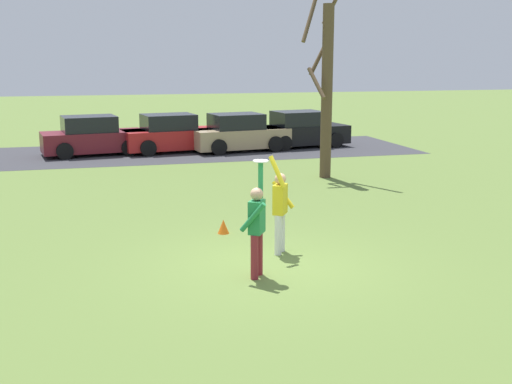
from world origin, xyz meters
TOP-DOWN VIEW (x-y plane):
  - ground_plane at (0.00, 0.00)m, footprint 120.00×120.00m
  - person_catcher at (-0.38, -0.50)m, footprint 0.53×0.59m
  - person_defender at (0.44, 0.79)m, footprint 0.62×0.66m
  - frisbee_disc at (-0.26, -0.31)m, footprint 0.28×0.28m
  - parked_car_maroon at (-3.08, 15.70)m, footprint 4.32×2.49m
  - parked_car_red at (0.15, 15.72)m, footprint 4.32×2.49m
  - parked_car_tan at (2.97, 15.26)m, footprint 4.32×2.49m
  - parked_car_black at (5.93, 15.81)m, footprint 4.32×2.49m
  - parking_strip at (1.48, 15.60)m, footprint 18.05×6.40m
  - bare_tree_tall at (4.33, 8.52)m, footprint 1.82×1.49m
  - field_cone_orange at (-0.37, 2.52)m, footprint 0.26×0.26m

SIDE VIEW (x-z plane):
  - ground_plane at x=0.00m, z-range 0.00..0.00m
  - parking_strip at x=1.48m, z-range 0.00..0.01m
  - field_cone_orange at x=-0.37m, z-range 0.00..0.32m
  - parked_car_maroon at x=-3.08m, z-range -0.07..1.52m
  - parked_car_red at x=0.15m, z-range -0.07..1.52m
  - parked_car_tan at x=2.97m, z-range -0.07..1.52m
  - parked_car_black at x=5.93m, z-range -0.07..1.52m
  - person_defender at x=0.44m, z-range -0.04..2.00m
  - person_catcher at x=-0.38m, z-range -0.06..2.02m
  - frisbee_disc at x=-0.26m, z-range 2.08..2.10m
  - bare_tree_tall at x=4.33m, z-range -0.40..6.57m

